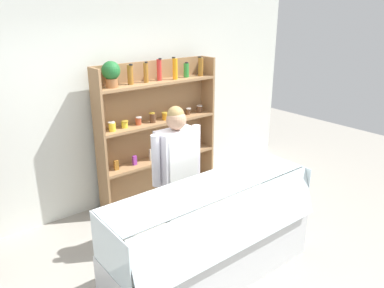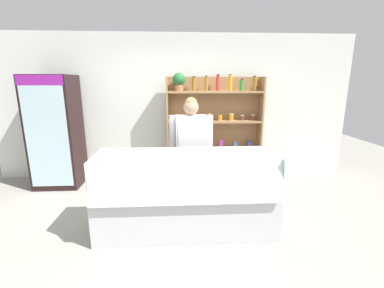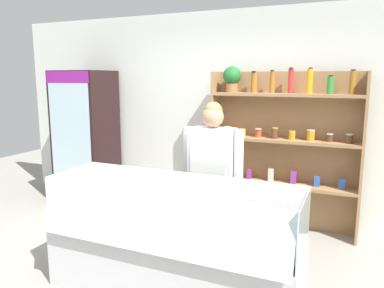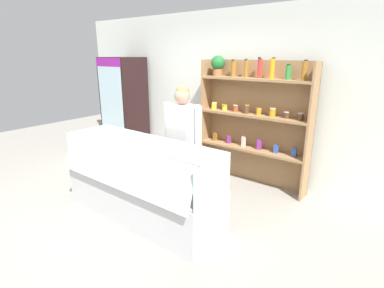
# 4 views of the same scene
# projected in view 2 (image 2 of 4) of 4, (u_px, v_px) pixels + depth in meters

# --- Properties ---
(ground_plane) EXTENTS (12.00, 12.00, 0.00)m
(ground_plane) POSITION_uv_depth(u_px,v_px,m) (175.00, 227.00, 3.32)
(ground_plane) COLOR gray
(back_wall) EXTENTS (6.80, 0.10, 2.70)m
(back_wall) POSITION_uv_depth(u_px,v_px,m) (175.00, 107.00, 4.96)
(back_wall) COLOR silver
(back_wall) RESTS_ON ground
(drinks_fridge) EXTENTS (0.76, 0.66, 1.94)m
(drinks_fridge) POSITION_uv_depth(u_px,v_px,m) (56.00, 132.00, 4.48)
(drinks_fridge) COLOR black
(drinks_fridge) RESTS_ON ground
(shelving_unit) EXTENTS (1.76, 0.29, 1.98)m
(shelving_unit) POSITION_uv_depth(u_px,v_px,m) (212.00, 121.00, 4.79)
(shelving_unit) COLOR #9E754C
(shelving_unit) RESTS_ON ground
(deli_display_case) EXTENTS (2.15, 0.74, 1.01)m
(deli_display_case) POSITION_uv_depth(u_px,v_px,m) (186.00, 207.00, 3.18)
(deli_display_case) COLOR silver
(deli_display_case) RESTS_ON ground
(shop_clerk) EXTENTS (0.62, 0.25, 1.62)m
(shop_clerk) POSITION_uv_depth(u_px,v_px,m) (191.00, 144.00, 3.70)
(shop_clerk) COLOR #4C4233
(shop_clerk) RESTS_ON ground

